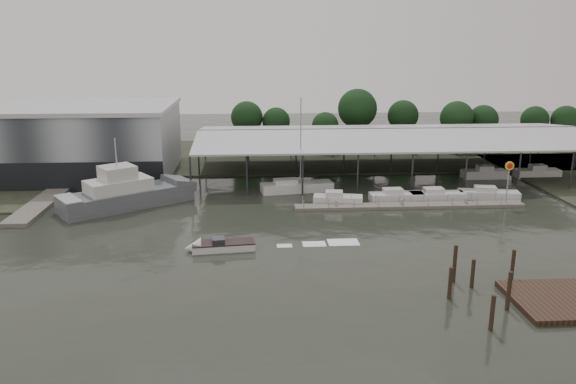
{
  "coord_description": "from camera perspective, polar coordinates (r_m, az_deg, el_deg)",
  "views": [
    {
      "loc": [
        -3.84,
        -54.27,
        19.81
      ],
      "look_at": [
        0.11,
        8.86,
        2.5
      ],
      "focal_mm": 35.0,
      "sensor_mm": 36.0,
      "label": 1
    }
  ],
  "objects": [
    {
      "name": "moored_cruiser_3",
      "position": [
        76.18,
        19.66,
        -0.21
      ],
      "size": [
        7.74,
        3.58,
        1.7
      ],
      "rotation": [
        0.0,
        0.0,
        -0.19
      ],
      "color": "silver",
      "rests_on": "ground"
    },
    {
      "name": "land_strip_far",
      "position": [
        98.34,
        -1.27,
        3.74
      ],
      "size": [
        140.0,
        30.0,
        0.3
      ],
      "color": "#3A3F2F",
      "rests_on": "ground"
    },
    {
      "name": "land_strip_west",
      "position": [
        93.8,
        -26.17,
        1.58
      ],
      "size": [
        20.0,
        40.0,
        0.3
      ],
      "color": "#3A3F2F",
      "rests_on": "ground"
    },
    {
      "name": "white_sailboat",
      "position": [
        75.17,
        0.79,
        0.53
      ],
      "size": [
        9.89,
        4.08,
        12.74
      ],
      "rotation": [
        0.0,
        0.0,
        0.16
      ],
      "color": "silver",
      "rests_on": "ground"
    },
    {
      "name": "moored_cruiser_2",
      "position": [
        73.46,
        14.86,
        -0.37
      ],
      "size": [
        6.93,
        2.35,
        1.7
      ],
      "rotation": [
        0.0,
        0.0,
        0.02
      ],
      "color": "silver",
      "rests_on": "ground"
    },
    {
      "name": "trawler_dock",
      "position": [
        75.68,
        -23.66,
        -0.99
      ],
      "size": [
        3.0,
        18.0,
        0.5
      ],
      "color": "slate",
      "rests_on": "ground"
    },
    {
      "name": "mooring_pilings",
      "position": [
        47.47,
        19.02,
        -8.79
      ],
      "size": [
        6.85,
        8.62,
        3.86
      ],
      "color": "#37271B",
      "rests_on": "ground"
    },
    {
      "name": "floating_dock",
      "position": [
        69.79,
        12.24,
        -1.37
      ],
      "size": [
        28.0,
        2.0,
        1.4
      ],
      "color": "slate",
      "rests_on": "ground"
    },
    {
      "name": "speedboat_underway",
      "position": [
        55.03,
        -7.16,
        -5.48
      ],
      "size": [
        17.72,
        3.89,
        2.0
      ],
      "rotation": [
        0.0,
        0.0,
        3.25
      ],
      "color": "silver",
      "rests_on": "ground"
    },
    {
      "name": "moored_cruiser_0",
      "position": [
        69.78,
        5.04,
        -0.73
      ],
      "size": [
        6.32,
        3.21,
        1.7
      ],
      "rotation": [
        0.0,
        0.0,
        -0.17
      ],
      "color": "silver",
      "rests_on": "ground"
    },
    {
      "name": "ground",
      "position": [
        57.9,
        0.44,
        -4.7
      ],
      "size": [
        200.0,
        200.0,
        0.0
      ],
      "primitive_type": "plane",
      "color": "#282C24",
      "rests_on": "ground"
    },
    {
      "name": "covered_boat_shed",
      "position": [
        85.97,
        10.56,
        5.89
      ],
      "size": [
        58.24,
        24.0,
        6.96
      ],
      "color": "silver",
      "rests_on": "ground"
    },
    {
      "name": "moored_cruiser_1",
      "position": [
        72.02,
        10.92,
        -0.44
      ],
      "size": [
        6.88,
        2.5,
        1.7
      ],
      "rotation": [
        0.0,
        0.0,
        0.04
      ],
      "color": "silver",
      "rests_on": "ground"
    },
    {
      "name": "storage_warehouse",
      "position": [
        88.81,
        -19.39,
        5.03
      ],
      "size": [
        24.5,
        20.5,
        10.5
      ],
      "color": "#A2A7AD",
      "rests_on": "ground"
    },
    {
      "name": "horizon_tree_line",
      "position": [
        106.53,
        11.11,
        7.52
      ],
      "size": [
        64.83,
        10.96,
        10.94
      ],
      "color": "black",
      "rests_on": "ground"
    },
    {
      "name": "shell_fuel_sign",
      "position": [
        73.03,
        21.51,
        1.66
      ],
      "size": [
        1.1,
        0.18,
        5.55
      ],
      "color": "#94979A",
      "rests_on": "ground"
    },
    {
      "name": "grey_trawler",
      "position": [
        71.03,
        -15.98,
        -0.17
      ],
      "size": [
        16.18,
        13.21,
        8.84
      ],
      "rotation": [
        0.0,
        0.0,
        0.6
      ],
      "color": "#555A5E",
      "rests_on": "ground"
    }
  ]
}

